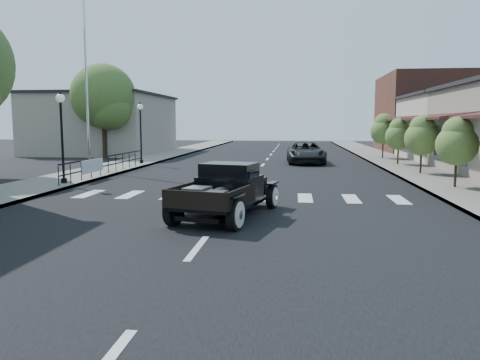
# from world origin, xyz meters

# --- Properties ---
(ground) EXTENTS (120.00, 120.00, 0.00)m
(ground) POSITION_xyz_m (0.00, 0.00, 0.00)
(ground) COLOR black
(ground) RESTS_ON ground
(road) EXTENTS (14.00, 80.00, 0.02)m
(road) POSITION_xyz_m (0.00, 15.00, 0.01)
(road) COLOR black
(road) RESTS_ON ground
(road_markings) EXTENTS (12.00, 60.00, 0.06)m
(road_markings) POSITION_xyz_m (0.00, 10.00, 0.00)
(road_markings) COLOR silver
(road_markings) RESTS_ON ground
(sidewalk_left) EXTENTS (3.00, 80.00, 0.15)m
(sidewalk_left) POSITION_xyz_m (-8.50, 15.00, 0.07)
(sidewalk_left) COLOR gray
(sidewalk_left) RESTS_ON ground
(sidewalk_right) EXTENTS (3.00, 80.00, 0.15)m
(sidewalk_right) POSITION_xyz_m (8.50, 15.00, 0.07)
(sidewalk_right) COLOR gray
(sidewalk_right) RESTS_ON ground
(low_building_left) EXTENTS (10.00, 12.00, 5.00)m
(low_building_left) POSITION_xyz_m (-15.00, 28.00, 2.50)
(low_building_left) COLOR #AA9E8F
(low_building_left) RESTS_ON ground
(far_building_right) EXTENTS (11.00, 10.00, 7.00)m
(far_building_right) POSITION_xyz_m (15.50, 32.00, 3.50)
(far_building_right) COLOR brown
(far_building_right) RESTS_ON ground
(railing) EXTENTS (0.08, 10.00, 1.00)m
(railing) POSITION_xyz_m (-7.30, 10.00, 0.65)
(railing) COLOR black
(railing) RESTS_ON sidewalk_left
(banner) EXTENTS (0.04, 2.20, 0.60)m
(banner) POSITION_xyz_m (-7.22, 8.00, 0.45)
(banner) COLOR silver
(banner) RESTS_ON sidewalk_left
(lamp_post_b) EXTENTS (0.36, 0.36, 3.82)m
(lamp_post_b) POSITION_xyz_m (-7.60, 6.00, 2.06)
(lamp_post_b) COLOR black
(lamp_post_b) RESTS_ON sidewalk_left
(lamp_post_c) EXTENTS (0.36, 0.36, 3.82)m
(lamp_post_c) POSITION_xyz_m (-7.60, 16.00, 2.06)
(lamp_post_c) COLOR black
(lamp_post_c) RESTS_ON sidewalk_left
(flagpole) EXTENTS (0.12, 0.12, 13.12)m
(flagpole) POSITION_xyz_m (-9.20, 12.00, 6.71)
(flagpole) COLOR silver
(flagpole) RESTS_ON sidewalk_left
(big_tree_far) EXTENTS (4.85, 4.85, 7.13)m
(big_tree_far) POSITION_xyz_m (-12.50, 22.00, 3.56)
(big_tree_far) COLOR #456129
(big_tree_far) RESTS_ON ground
(small_tree_b) EXTENTS (1.59, 1.59, 2.65)m
(small_tree_b) POSITION_xyz_m (8.30, 6.67, 1.48)
(small_tree_b) COLOR #547033
(small_tree_b) RESTS_ON sidewalk_right
(small_tree_c) EXTENTS (1.68, 1.68, 2.80)m
(small_tree_c) POSITION_xyz_m (8.30, 11.83, 1.55)
(small_tree_c) COLOR #547033
(small_tree_c) RESTS_ON sidewalk_right
(small_tree_d) EXTENTS (1.62, 1.62, 2.71)m
(small_tree_d) POSITION_xyz_m (8.30, 17.12, 1.50)
(small_tree_d) COLOR #547033
(small_tree_d) RESTS_ON sidewalk_right
(small_tree_e) EXTENTS (1.84, 1.84, 3.07)m
(small_tree_e) POSITION_xyz_m (8.30, 22.19, 1.69)
(small_tree_e) COLOR #547033
(small_tree_e) RESTS_ON sidewalk_right
(hotrod_pickup) EXTENTS (3.09, 4.86, 1.56)m
(hotrod_pickup) POSITION_xyz_m (0.13, 0.43, 0.78)
(hotrod_pickup) COLOR black
(hotrod_pickup) RESTS_ON ground
(second_car) EXTENTS (2.59, 5.22, 1.42)m
(second_car) POSITION_xyz_m (2.72, 18.65, 0.71)
(second_car) COLOR black
(second_car) RESTS_ON ground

